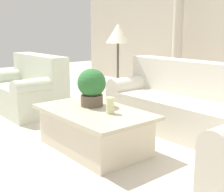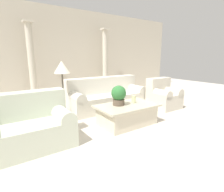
{
  "view_description": "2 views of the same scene",
  "coord_description": "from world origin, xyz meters",
  "px_view_note": "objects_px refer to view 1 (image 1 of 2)",
  "views": [
    {
      "loc": [
        2.61,
        -2.31,
        1.35
      ],
      "look_at": [
        -0.14,
        -0.05,
        0.56
      ],
      "focal_mm": 50.0,
      "sensor_mm": 36.0,
      "label": 1
    },
    {
      "loc": [
        -2.49,
        -3.26,
        1.5
      ],
      "look_at": [
        -0.17,
        0.15,
        0.57
      ],
      "focal_mm": 28.0,
      "sensor_mm": 36.0,
      "label": 2
    }
  ],
  "objects_px": {
    "coffee_table": "(94,129)",
    "potted_plant": "(92,86)",
    "sofa_long": "(189,105)",
    "floor_lamp": "(118,38)",
    "loveseat": "(28,89)"
  },
  "relations": [
    {
      "from": "coffee_table",
      "to": "potted_plant",
      "type": "distance_m",
      "value": 0.49
    },
    {
      "from": "sofa_long",
      "to": "potted_plant",
      "type": "relative_size",
      "value": 5.23
    },
    {
      "from": "sofa_long",
      "to": "floor_lamp",
      "type": "distance_m",
      "value": 1.56
    },
    {
      "from": "coffee_table",
      "to": "floor_lamp",
      "type": "relative_size",
      "value": 0.97
    },
    {
      "from": "loveseat",
      "to": "sofa_long",
      "type": "bearing_deg",
      "value": 26.67
    },
    {
      "from": "sofa_long",
      "to": "loveseat",
      "type": "distance_m",
      "value": 2.6
    },
    {
      "from": "loveseat",
      "to": "coffee_table",
      "type": "height_order",
      "value": "loveseat"
    },
    {
      "from": "loveseat",
      "to": "coffee_table",
      "type": "distance_m",
      "value": 2.04
    },
    {
      "from": "sofa_long",
      "to": "floor_lamp",
      "type": "xyz_separation_m",
      "value": [
        -1.32,
        -0.1,
        0.82
      ]
    },
    {
      "from": "sofa_long",
      "to": "coffee_table",
      "type": "relative_size",
      "value": 1.68
    },
    {
      "from": "sofa_long",
      "to": "coffee_table",
      "type": "bearing_deg",
      "value": -102.74
    },
    {
      "from": "loveseat",
      "to": "potted_plant",
      "type": "xyz_separation_m",
      "value": [
        1.86,
        -0.06,
        0.32
      ]
    },
    {
      "from": "sofa_long",
      "to": "loveseat",
      "type": "bearing_deg",
      "value": -153.33
    },
    {
      "from": "loveseat",
      "to": "floor_lamp",
      "type": "xyz_separation_m",
      "value": [
        1.0,
        1.07,
        0.82
      ]
    },
    {
      "from": "loveseat",
      "to": "coffee_table",
      "type": "bearing_deg",
      "value": -4.34
    }
  ]
}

